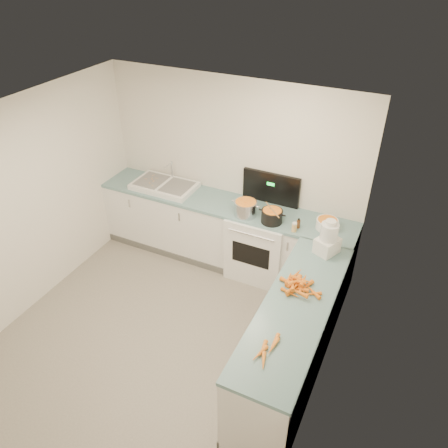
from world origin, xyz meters
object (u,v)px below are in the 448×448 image
at_px(stove, 260,243).
at_px(food_processor, 328,239).
at_px(black_pot, 272,217).
at_px(steel_pot, 246,209).
at_px(spice_jar, 294,228).
at_px(extract_bottle, 298,224).
at_px(mixing_bowl, 327,224).
at_px(sink, 164,186).

height_order(stove, food_processor, stove).
distance_m(black_pot, food_processor, 0.82).
relative_size(steel_pot, food_processor, 0.69).
bearing_deg(spice_jar, steel_pot, 172.76).
height_order(stove, extract_bottle, stove).
height_order(mixing_bowl, food_processor, food_processor).
bearing_deg(food_processor, extract_bottle, 142.45).
bearing_deg(spice_jar, extract_bottle, 77.29).
distance_m(steel_pot, food_processor, 1.16).
bearing_deg(stove, mixing_bowl, 0.60).
distance_m(spice_jar, food_processor, 0.52).
relative_size(stove, spice_jar, 13.20).
distance_m(stove, food_processor, 1.22).
xyz_separation_m(mixing_bowl, spice_jar, (-0.33, -0.23, -0.01)).
bearing_deg(food_processor, stove, 154.22).
height_order(black_pot, spice_jar, black_pot).
relative_size(sink, extract_bottle, 8.05).
bearing_deg(sink, black_pot, -5.61).
bearing_deg(black_pot, steel_pot, 178.43).
bearing_deg(black_pot, stove, 141.38).
xyz_separation_m(black_pot, extract_bottle, (0.33, 0.02, -0.02)).
bearing_deg(food_processor, sink, 168.89).
relative_size(stove, sink, 1.58).
xyz_separation_m(mixing_bowl, extract_bottle, (-0.31, -0.13, -0.01)).
relative_size(sink, black_pot, 3.32).
bearing_deg(steel_pot, extract_bottle, 0.85).
distance_m(extract_bottle, food_processor, 0.55).
bearing_deg(black_pot, sink, 174.39).
bearing_deg(sink, steel_pot, -6.71).
bearing_deg(extract_bottle, stove, 166.27).
bearing_deg(food_processor, black_pot, 157.83).
distance_m(black_pot, mixing_bowl, 0.66).
distance_m(mixing_bowl, extract_bottle, 0.34).
height_order(steel_pot, extract_bottle, steel_pot).
bearing_deg(mixing_bowl, food_processor, -75.73).
xyz_separation_m(stove, mixing_bowl, (0.82, 0.01, 0.53)).
bearing_deg(steel_pot, sink, 173.29).
relative_size(mixing_bowl, spice_jar, 2.52).
bearing_deg(stove, sink, 179.38).
relative_size(steel_pot, black_pot, 1.11).
height_order(stove, mixing_bowl, stove).
bearing_deg(stove, food_processor, -25.78).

